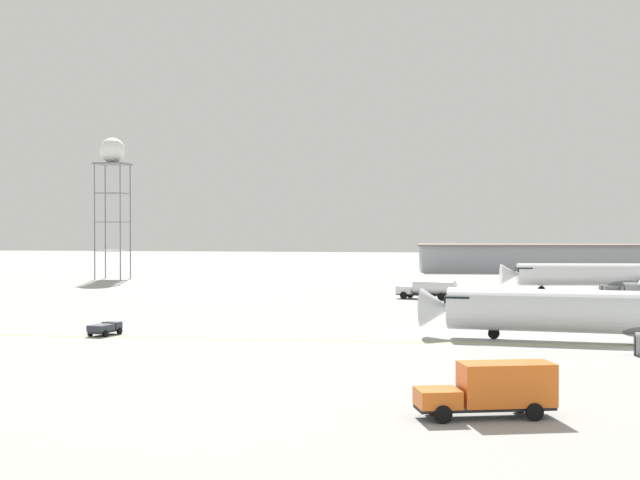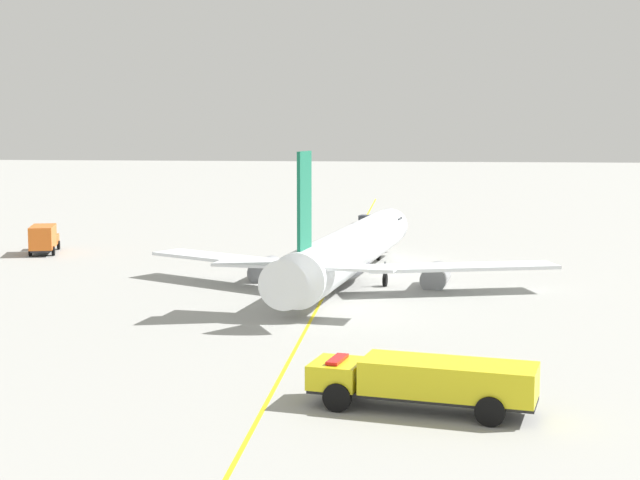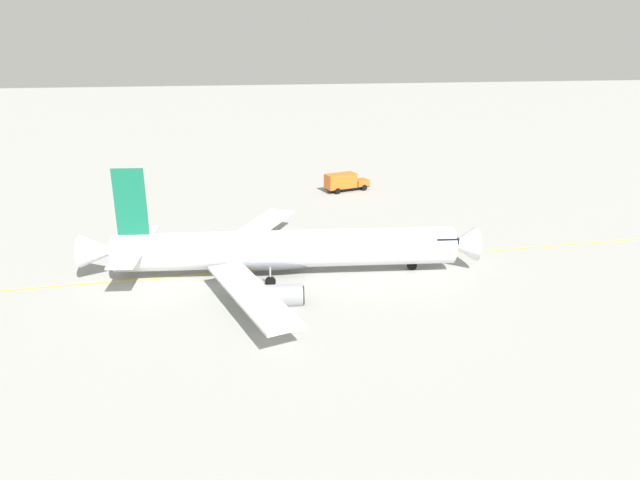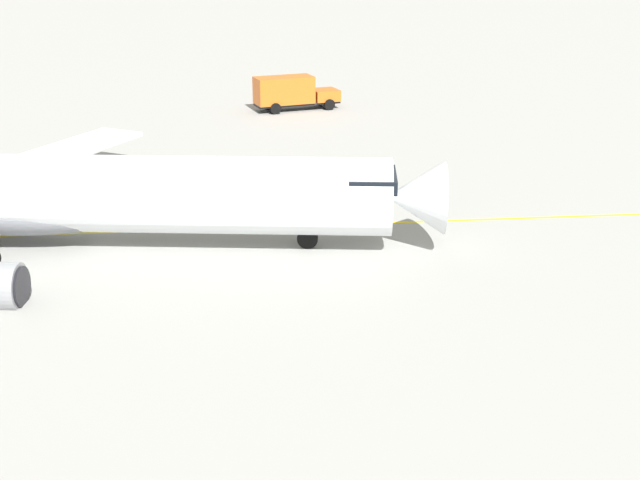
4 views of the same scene
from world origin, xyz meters
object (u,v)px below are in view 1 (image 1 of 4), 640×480
radar_tower (112,160)px  baggage_truck_truck (105,328)px  fuel_tanker_truck (428,289)px  catering_truck_truck (494,388)px  airliner_secondary (622,276)px

radar_tower → baggage_truck_truck: bearing=-158.1°
radar_tower → fuel_tanker_truck: bearing=-121.8°
catering_truck_truck → airliner_secondary: bearing=-119.5°
baggage_truck_truck → radar_tower: (91.29, 36.66, 23.80)m
airliner_secondary → fuel_tanker_truck: (-18.07, 30.48, -1.18)m
baggage_truck_truck → radar_tower: bearing=33.1°
fuel_tanker_truck → baggage_truck_truck: (-50.14, 29.73, -0.86)m
airliner_secondary → radar_tower: 101.94m
fuel_tanker_truck → catering_truck_truck: bearing=113.7°
catering_truck_truck → baggage_truck_truck: size_ratio=2.06×
radar_tower → airliner_secondary: bearing=-103.4°
catering_truck_truck → radar_tower: (124.41, 73.79, 22.85)m
baggage_truck_truck → radar_tower: radar_tower is taller
fuel_tanker_truck → radar_tower: (41.15, 66.39, 22.94)m
catering_truck_truck → fuel_tanker_truck: bearing=-101.5°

